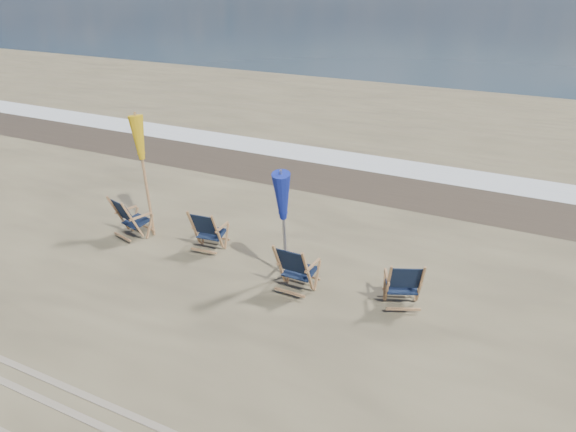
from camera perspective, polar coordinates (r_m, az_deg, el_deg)
name	(u,v)px	position (r m, az deg, el deg)	size (l,w,h in m)	color
surf_foam	(390,166)	(15.70, 10.31, 5.02)	(200.00, 1.40, 0.01)	silver
wet_sand_strip	(371,183)	(14.35, 8.47, 3.33)	(200.00, 2.60, 0.00)	#42362A
beach_chair_0	(133,222)	(11.31, -15.49, -0.59)	(0.59, 0.66, 0.92)	#101A31
beach_chair_1	(217,234)	(10.53, -7.18, -1.79)	(0.57, 0.64, 0.89)	#101A31
beach_chair_2	(307,273)	(9.09, 1.99, -5.86)	(0.60, 0.67, 0.93)	#101A31
beach_chair_3	(420,286)	(9.02, 13.31, -6.96)	(0.57, 0.64, 0.89)	#101A31
umbrella_yellow	(142,145)	(11.22, -14.63, 6.99)	(0.30, 0.30, 2.40)	#A47449
umbrella_blue	(284,197)	(9.07, -0.40, 1.93)	(0.30, 0.30, 2.11)	#A5A5AD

